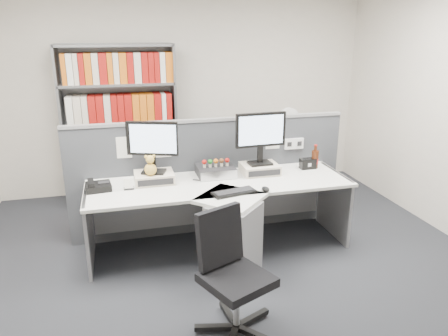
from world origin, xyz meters
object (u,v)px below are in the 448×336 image
object	(u,v)px
desk_fan	(288,122)
speaker	(308,164)
monitor_right	(261,134)
cola_bottle	(315,159)
desk_phone	(98,186)
keyboard	(234,192)
mouse	(266,189)
office_chair	(230,270)
desk_calendar	(129,184)
shelving_unit	(121,127)
desktop_pc	(216,171)
filing_cabinet	(286,171)
monitor_left	(152,143)
desk	(225,215)

from	to	relation	value
desk_fan	speaker	bearing A→B (deg)	-99.76
monitor_right	cola_bottle	bearing A→B (deg)	2.61
desk_fan	desk_phone	bearing A→B (deg)	-155.01
keyboard	mouse	world-z (taller)	mouse
cola_bottle	office_chair	xyz separation A→B (m)	(-1.34, -1.43, -0.32)
keyboard	speaker	bearing A→B (deg)	27.86
desk_calendar	desk_phone	bearing A→B (deg)	169.82
shelving_unit	office_chair	size ratio (longest dim) A/B	2.17
mouse	desk_phone	distance (m)	1.58
speaker	desk_fan	distance (m)	1.04
keyboard	mouse	xyz separation A→B (m)	(0.30, -0.01, 0.01)
desktop_pc	desk_calendar	world-z (taller)	desk_calendar
desk_calendar	office_chair	bearing A→B (deg)	-62.52
monitor_right	desk_fan	size ratio (longest dim) A/B	1.07
desk_phone	mouse	bearing A→B (deg)	-15.52
office_chair	filing_cabinet	bearing A→B (deg)	59.43
desktop_pc	speaker	xyz separation A→B (m)	(1.02, -0.03, 0.01)
speaker	keyboard	bearing A→B (deg)	-152.14
filing_cabinet	monitor_left	bearing A→B (deg)	-150.94
desk_phone	filing_cabinet	distance (m)	2.64
monitor_left	speaker	distance (m)	1.69
office_chair	speaker	bearing A→B (deg)	48.53
desk	shelving_unit	distance (m)	2.12
desk_phone	desk_calendar	bearing A→B (deg)	-10.18
keyboard	office_chair	xyz separation A→B (m)	(-0.28, -0.90, -0.24)
keyboard	filing_cabinet	size ratio (longest dim) A/B	0.61
desk_calendar	speaker	size ratio (longest dim) A/B	0.67
mouse	desk_phone	size ratio (longest dim) A/B	0.43
desktop_pc	desk_phone	world-z (taller)	same
cola_bottle	desk_fan	distance (m)	1.01
filing_cabinet	desk	bearing A→B (deg)	-130.61
desk	keyboard	xyz separation A→B (m)	(0.05, -0.11, 0.28)
monitor_left	desk_phone	xyz separation A→B (m)	(-0.54, -0.09, -0.37)
monitor_right	desk_fan	xyz separation A→B (m)	(0.73, 1.02, -0.13)
shelving_unit	office_chair	bearing A→B (deg)	-76.75
cola_bottle	keyboard	bearing A→B (deg)	-153.72
cola_bottle	desk	bearing A→B (deg)	-159.65
desk_phone	filing_cabinet	bearing A→B (deg)	25.00
monitor_right	cola_bottle	size ratio (longest dim) A/B	2.09
cola_bottle	filing_cabinet	size ratio (longest dim) A/B	0.37
desk_fan	desk	bearing A→B (deg)	-130.62
keyboard	office_chair	bearing A→B (deg)	-107.07
keyboard	office_chair	size ratio (longest dim) A/B	0.47
monitor_left	monitor_right	distance (m)	1.10
mouse	shelving_unit	distance (m)	2.35
desk_fan	monitor_right	bearing A→B (deg)	-125.66
desk_calendar	office_chair	xyz separation A→B (m)	(0.66, -1.26, -0.28)
keyboard	speaker	size ratio (longest dim) A/B	2.56
desk_calendar	speaker	xyz separation A→B (m)	(1.91, 0.16, 0.01)
desktop_pc	speaker	world-z (taller)	speaker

